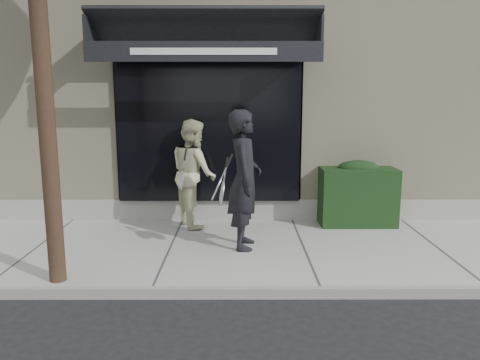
{
  "coord_description": "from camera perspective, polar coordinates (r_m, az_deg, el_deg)",
  "views": [
    {
      "loc": [
        -0.97,
        -6.75,
        2.37
      ],
      "look_at": [
        -0.95,
        0.6,
        1.03
      ],
      "focal_mm": 35.0,
      "sensor_mm": 36.0,
      "label": 1
    }
  ],
  "objects": [
    {
      "name": "ground",
      "position": [
        7.22,
        7.7,
        -8.92
      ],
      "size": [
        80.0,
        80.0,
        0.0
      ],
      "primitive_type": "plane",
      "color": "black",
      "rests_on": "ground"
    },
    {
      "name": "sidewalk",
      "position": [
        7.2,
        7.71,
        -8.46
      ],
      "size": [
        20.0,
        3.0,
        0.12
      ],
      "primitive_type": "cube",
      "color": "#A0A19B",
      "rests_on": "ground"
    },
    {
      "name": "curb",
      "position": [
        5.77,
        9.84,
        -13.33
      ],
      "size": [
        20.0,
        0.1,
        0.14
      ],
      "primitive_type": "cube",
      "color": "gray",
      "rests_on": "ground"
    },
    {
      "name": "building_facade",
      "position": [
        11.75,
        4.67,
        12.12
      ],
      "size": [
        14.3,
        8.04,
        5.64
      ],
      "color": "beige",
      "rests_on": "ground"
    },
    {
      "name": "hedge",
      "position": [
        8.44,
        14.08,
        -1.66
      ],
      "size": [
        1.3,
        0.7,
        1.14
      ],
      "color": "black",
      "rests_on": "sidewalk"
    },
    {
      "name": "pedestrian_front",
      "position": [
        6.84,
        0.53,
        0.02
      ],
      "size": [
        0.75,
        0.86,
        2.05
      ],
      "color": "black",
      "rests_on": "sidewalk"
    },
    {
      "name": "pedestrian_back",
      "position": [
        8.09,
        -5.66,
        0.88
      ],
      "size": [
        1.0,
        1.1,
        1.85
      ],
      "color": "beige",
      "rests_on": "sidewalk"
    }
  ]
}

